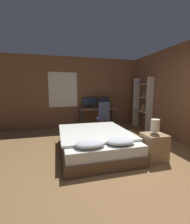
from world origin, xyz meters
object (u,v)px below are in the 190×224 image
(monitor_left, at_px, (89,102))
(computer_mouse, at_px, (106,108))
(nightstand, at_px, (154,147))
(desk, at_px, (98,111))
(bedside_lamp, at_px, (155,125))
(office_chair, at_px, (103,120))
(keyboard, at_px, (99,109))
(bookshelf, at_px, (144,102))
(bed, at_px, (95,142))
(monitor_right, at_px, (103,102))

(monitor_left, distance_m, computer_mouse, 0.73)
(nightstand, height_order, monitor_left, monitor_left)
(desk, bearing_deg, nightstand, -82.51)
(bedside_lamp, distance_m, desk, 3.00)
(desk, distance_m, office_chair, 0.70)
(keyboard, bearing_deg, bookshelf, -17.35)
(nightstand, relative_size, desk, 0.39)
(office_chair, bearing_deg, bed, -113.36)
(nightstand, relative_size, keyboard, 1.41)
(monitor_left, relative_size, bookshelf, 0.27)
(bedside_lamp, xyz_separation_m, office_chair, (-0.39, 2.31, -0.33))
(bed, distance_m, nightstand, 1.30)
(monitor_left, height_order, bookshelf, bookshelf)
(monitor_right, xyz_separation_m, computer_mouse, (-0.01, -0.39, -0.22))
(monitor_left, bearing_deg, bookshelf, -25.17)
(nightstand, xyz_separation_m, monitor_left, (-0.68, 3.17, 0.71))
(keyboard, xyz_separation_m, computer_mouse, (0.29, 0.00, 0.01))
(bookshelf, bearing_deg, monitor_left, 154.83)
(bed, xyz_separation_m, bedside_lamp, (1.07, -0.73, 0.50))
(bedside_lamp, distance_m, bookshelf, 2.59)
(computer_mouse, bearing_deg, keyboard, 180.00)
(bed, bearing_deg, monitor_right, 68.22)
(office_chair, height_order, bookshelf, bookshelf)
(bed, bearing_deg, office_chair, 66.64)
(bookshelf, bearing_deg, office_chair, 179.02)
(monitor_left, distance_m, keyboard, 0.54)
(desk, xyz_separation_m, bookshelf, (1.58, -0.69, 0.37))
(bedside_lamp, height_order, office_chair, office_chair)
(monitor_right, bearing_deg, computer_mouse, -91.00)
(nightstand, relative_size, bookshelf, 0.29)
(monitor_left, relative_size, computer_mouse, 7.36)
(bed, distance_m, office_chair, 1.74)
(desk, height_order, office_chair, office_chair)
(desk, height_order, computer_mouse, computer_mouse)
(monitor_left, distance_m, monitor_right, 0.59)
(nightstand, relative_size, office_chair, 0.53)
(bed, relative_size, computer_mouse, 29.39)
(nightstand, bearing_deg, desk, 97.49)
(bookshelf, bearing_deg, desk, 156.55)
(bedside_lamp, xyz_separation_m, computer_mouse, (-0.10, 2.78, 0.04))
(keyboard, height_order, bookshelf, bookshelf)
(bookshelf, bearing_deg, bed, -145.43)
(nightstand, xyz_separation_m, bedside_lamp, (0.00, 0.00, 0.46))
(monitor_right, bearing_deg, nightstand, -88.25)
(monitor_left, xyz_separation_m, bookshelf, (1.87, -0.88, 0.04))
(office_chair, bearing_deg, computer_mouse, 58.78)
(keyboard, relative_size, bookshelf, 0.21)
(keyboard, distance_m, bookshelf, 1.68)
(keyboard, height_order, computer_mouse, computer_mouse)
(keyboard, relative_size, computer_mouse, 5.62)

